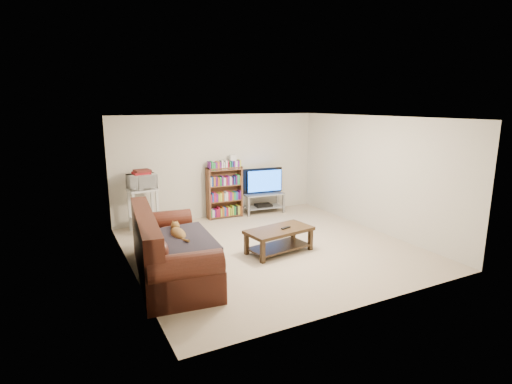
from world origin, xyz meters
TOP-DOWN VIEW (x-y plane):
  - floor at (0.00, 0.00)m, footprint 5.00×5.00m
  - ceiling at (0.00, 0.00)m, footprint 5.00×5.00m
  - wall_back at (0.00, 2.50)m, footprint 5.00×0.00m
  - wall_front at (0.00, -2.50)m, footprint 5.00×0.00m
  - wall_left at (-2.50, 0.00)m, footprint 0.00×5.00m
  - wall_right at (2.50, 0.00)m, footprint 0.00×5.00m
  - sofa at (-2.04, -0.36)m, footprint 1.32×2.52m
  - blanket at (-1.87, -0.55)m, footprint 0.98×1.25m
  - cat at (-1.84, -0.33)m, footprint 0.34×0.69m
  - coffee_table at (0.03, -0.26)m, footprint 1.29×0.78m
  - remote at (0.15, -0.30)m, footprint 0.21×0.11m
  - tv_stand at (1.04, 2.23)m, footprint 1.02×0.54m
  - television at (1.04, 2.23)m, footprint 1.06×0.24m
  - dvd_player at (1.04, 2.23)m, footprint 0.42×0.31m
  - bookshelf at (0.04, 2.29)m, footprint 0.84×0.29m
  - shelf_clutter at (0.13, 2.30)m, footprint 0.62×0.20m
  - microwave_stand at (-1.88, 2.09)m, footprint 0.61×0.47m
  - microwave at (-1.88, 2.09)m, footprint 0.60×0.43m
  - game_boxes at (-1.88, 2.09)m, footprint 0.36×0.32m

SIDE VIEW (x-z plane):
  - floor at x=0.00m, z-range 0.00..0.00m
  - dvd_player at x=1.04m, z-range 0.16..0.22m
  - coffee_table at x=0.03m, z-range 0.09..0.53m
  - tv_stand at x=1.04m, z-range 0.09..0.58m
  - sofa at x=-2.04m, z-range -0.16..0.87m
  - remote at x=0.15m, z-range 0.44..0.46m
  - microwave_stand at x=-1.88m, z-range 0.13..1.04m
  - blanket at x=-1.87m, z-range 0.49..0.69m
  - bookshelf at x=0.04m, z-range 0.02..1.22m
  - cat at x=-1.84m, z-range 0.55..0.75m
  - television at x=1.04m, z-range 0.49..1.10m
  - microwave at x=-1.88m, z-range 0.91..1.22m
  - wall_back at x=0.00m, z-range -1.30..3.70m
  - wall_front at x=0.00m, z-range -1.30..3.70m
  - wall_left at x=-2.50m, z-range -1.30..3.70m
  - wall_right at x=2.50m, z-range -1.30..3.70m
  - game_boxes at x=-1.88m, z-range 1.22..1.27m
  - shelf_clutter at x=0.13m, z-range 1.17..1.45m
  - ceiling at x=0.00m, z-range 2.40..2.40m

